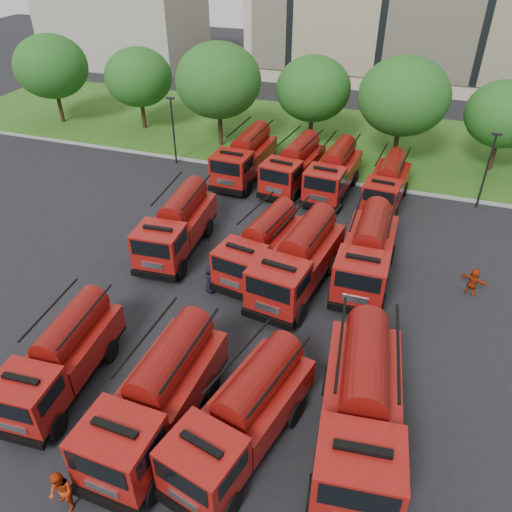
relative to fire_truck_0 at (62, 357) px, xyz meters
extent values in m
plane|color=black|center=(4.34, 4.19, -1.49)|extent=(140.00, 140.00, 0.00)
cube|color=#244B14|center=(4.34, 30.19, -1.43)|extent=(70.00, 16.00, 0.12)
cube|color=gray|center=(4.34, 22.09, -1.42)|extent=(70.00, 0.30, 0.14)
cube|color=#A19B8F|center=(-25.66, 48.19, 3.51)|extent=(18.00, 12.00, 10.00)
cylinder|color=#382314|center=(-19.66, 26.19, -0.17)|extent=(0.36, 0.36, 2.62)
ellipsoid|color=#154B16|center=(-19.66, 26.19, 3.54)|extent=(6.30, 6.30, 5.36)
cylinder|color=#382314|center=(-11.66, 27.19, -0.30)|extent=(0.36, 0.36, 2.38)
ellipsoid|color=#154B16|center=(-11.66, 27.19, 3.07)|extent=(5.71, 5.71, 4.86)
cylinder|color=#382314|center=(-3.66, 25.69, -0.09)|extent=(0.36, 0.36, 2.80)
ellipsoid|color=#154B16|center=(-3.66, 25.69, 3.87)|extent=(6.72, 6.72, 5.71)
cylinder|color=#382314|center=(3.34, 28.19, -0.26)|extent=(0.36, 0.36, 2.45)
ellipsoid|color=#154B16|center=(3.34, 28.19, 3.20)|extent=(5.88, 5.88, 5.00)
cylinder|color=#382314|center=(10.34, 26.69, -0.12)|extent=(0.36, 0.36, 2.73)
ellipsoid|color=#154B16|center=(10.34, 26.69, 3.74)|extent=(6.55, 6.55, 5.57)
cylinder|color=#382314|center=(17.34, 27.69, -0.35)|extent=(0.36, 0.36, 2.27)
ellipsoid|color=#154B16|center=(17.34, 27.69, 2.87)|extent=(5.46, 5.46, 4.64)
cylinder|color=black|center=(-5.66, 21.39, 1.01)|extent=(0.14, 0.14, 5.00)
cube|color=black|center=(-5.66, 21.39, 3.56)|extent=(0.60, 0.25, 0.12)
cylinder|color=black|center=(16.34, 21.39, 1.01)|extent=(0.14, 0.14, 5.00)
cube|color=black|center=(16.34, 21.39, 3.56)|extent=(0.60, 0.25, 0.12)
cube|color=black|center=(0.00, 0.01, -0.90)|extent=(2.50, 6.46, 0.27)
cube|color=black|center=(0.21, -3.19, -0.94)|extent=(2.27, 0.38, 0.32)
cube|color=maroon|center=(0.14, -2.16, 0.12)|extent=(2.34, 2.13, 1.76)
cube|color=black|center=(0.21, -3.17, 0.53)|extent=(1.90, 0.17, 0.77)
cube|color=maroon|center=(-0.07, 1.00, -0.17)|extent=(2.49, 4.30, 1.18)
cylinder|color=#660C09|center=(-0.07, 1.00, 0.79)|extent=(1.61, 3.88, 1.36)
cylinder|color=black|center=(-0.88, -2.41, -0.99)|extent=(0.38, 1.01, 1.00)
cylinder|color=black|center=(1.19, -2.27, -0.99)|extent=(0.38, 1.01, 1.00)
cylinder|color=black|center=(-1.15, 1.57, -0.99)|extent=(0.38, 1.01, 1.00)
cylinder|color=black|center=(0.93, 1.70, -0.99)|extent=(0.38, 1.01, 1.00)
cube|color=black|center=(4.65, -0.61, -0.83)|extent=(2.60, 7.18, 0.30)
cube|color=black|center=(4.52, -4.21, -0.88)|extent=(2.54, 0.35, 0.36)
cube|color=maroon|center=(4.56, -3.04, 0.32)|extent=(2.57, 2.32, 1.98)
cube|color=black|center=(4.52, -4.18, 0.77)|extent=(2.13, 0.13, 0.86)
cube|color=maroon|center=(4.70, 0.51, -0.01)|extent=(2.66, 4.76, 1.32)
cylinder|color=#660C09|center=(4.70, 0.51, 1.06)|extent=(1.68, 4.32, 1.52)
cylinder|color=black|center=(3.39, -3.20, -0.93)|extent=(0.40, 1.13, 1.12)
cylinder|color=black|center=(5.72, -3.29, -0.93)|extent=(0.40, 1.13, 1.12)
cylinder|color=black|center=(3.56, 1.26, -0.93)|extent=(0.40, 1.13, 1.12)
cylinder|color=black|center=(5.89, 1.17, -0.93)|extent=(0.40, 1.13, 1.12)
cube|color=black|center=(7.85, -0.37, -0.86)|extent=(3.70, 7.05, 0.29)
cube|color=black|center=(7.06, -3.68, -0.91)|extent=(2.39, 0.79, 0.34)
cube|color=maroon|center=(7.32, -2.61, 0.22)|extent=(2.78, 2.60, 1.87)
cube|color=black|center=(7.07, -3.65, 0.65)|extent=(1.97, 0.51, 0.82)
cube|color=maroon|center=(8.09, 0.66, -0.09)|extent=(3.31, 4.84, 1.25)
cylinder|color=#660C09|center=(8.09, 0.66, 0.93)|extent=(2.33, 4.25, 1.44)
cylinder|color=black|center=(6.20, -2.54, -0.96)|extent=(0.57, 1.10, 1.06)
cylinder|color=black|center=(8.34, -3.05, -0.96)|extent=(0.57, 1.10, 1.06)
cylinder|color=black|center=(7.18, 1.57, -0.96)|extent=(0.57, 1.10, 1.06)
cylinder|color=black|center=(9.32, 1.06, -0.96)|extent=(0.57, 1.10, 1.06)
cube|color=black|center=(11.72, 1.16, -0.77)|extent=(3.37, 7.90, 0.33)
cube|color=maroon|center=(12.02, -1.45, 0.46)|extent=(2.94, 2.70, 2.14)
cube|color=black|center=(12.16, -2.67, 0.95)|extent=(2.29, 0.31, 0.93)
cube|color=maroon|center=(11.59, 2.36, 0.10)|extent=(3.23, 5.31, 1.42)
cylinder|color=#660C09|center=(11.59, 2.36, 1.27)|extent=(2.15, 4.76, 1.64)
cylinder|color=black|center=(10.79, -1.81, -0.88)|extent=(0.52, 1.24, 1.20)
cylinder|color=black|center=(13.29, -1.53, -0.88)|extent=(0.52, 1.24, 1.20)
cylinder|color=black|center=(10.25, 2.98, -0.88)|extent=(0.52, 1.24, 1.20)
cylinder|color=black|center=(12.75, 3.26, -0.88)|extent=(0.52, 1.24, 1.20)
cube|color=black|center=(-0.09, 10.54, -0.85)|extent=(2.74, 7.04, 0.30)
cube|color=black|center=(0.16, 7.05, -0.89)|extent=(2.47, 0.42, 0.34)
cube|color=maroon|center=(0.08, 8.18, 0.26)|extent=(2.56, 2.33, 1.92)
cube|color=black|center=(0.16, 7.08, 0.71)|extent=(2.07, 0.19, 0.84)
cube|color=maroon|center=(-0.16, 11.62, -0.06)|extent=(2.73, 4.69, 1.28)
cylinder|color=#660C09|center=(-0.16, 11.62, 0.99)|extent=(1.76, 4.23, 1.48)
cylinder|color=black|center=(-1.04, 7.90, -0.94)|extent=(0.42, 1.11, 1.08)
cylinder|color=black|center=(1.22, 8.06, -0.94)|extent=(0.42, 1.11, 1.08)
cylinder|color=black|center=(-1.34, 12.23, -0.94)|extent=(0.42, 1.11, 1.08)
cylinder|color=black|center=(0.92, 12.39, -0.94)|extent=(0.42, 1.11, 1.08)
cube|color=black|center=(4.97, 10.27, -0.89)|extent=(3.17, 6.71, 0.28)
cube|color=black|center=(4.42, 7.05, -0.93)|extent=(2.31, 0.61, 0.32)
cube|color=maroon|center=(4.60, 8.09, 0.15)|extent=(2.56, 2.38, 1.80)
cube|color=black|center=(4.43, 7.07, 0.56)|extent=(1.91, 0.37, 0.78)
cube|color=maroon|center=(5.14, 11.27, -0.15)|extent=(2.94, 4.55, 1.20)
cylinder|color=#660C09|center=(5.14, 11.27, 0.83)|extent=(2.01, 4.04, 1.38)
cylinder|color=black|center=(3.53, 8.09, -0.98)|extent=(0.49, 1.05, 1.01)
cylinder|color=black|center=(5.61, 7.73, -0.98)|extent=(0.49, 1.05, 1.01)
cylinder|color=black|center=(4.21, 12.08, -0.98)|extent=(0.49, 1.05, 1.01)
cylinder|color=black|center=(6.29, 11.73, -0.98)|extent=(0.49, 1.05, 1.01)
cube|color=black|center=(7.29, 9.34, -0.82)|extent=(3.35, 7.47, 0.31)
cube|color=black|center=(6.78, 5.72, -0.87)|extent=(2.58, 0.61, 0.36)
cube|color=maroon|center=(6.94, 6.89, 0.34)|extent=(2.81, 2.59, 2.01)
cube|color=black|center=(6.78, 5.75, 0.80)|extent=(2.15, 0.35, 0.88)
cube|color=maroon|center=(7.45, 10.46, 0.01)|extent=(3.16, 5.04, 1.34)
cylinder|color=#660C09|center=(7.45, 10.46, 1.10)|extent=(2.13, 4.50, 1.54)
cylinder|color=black|center=(5.74, 6.85, -0.92)|extent=(0.51, 1.17, 1.13)
cylinder|color=black|center=(8.09, 6.52, -0.92)|extent=(0.51, 1.17, 1.13)
cylinder|color=black|center=(6.37, 11.33, -0.92)|extent=(0.51, 1.17, 1.13)
cylinder|color=black|center=(8.72, 11.01, -0.92)|extent=(0.51, 1.17, 1.13)
cube|color=black|center=(10.45, 11.23, -0.83)|extent=(2.36, 7.05, 0.30)
cube|color=black|center=(10.47, 7.66, -0.88)|extent=(2.52, 0.27, 0.35)
cube|color=maroon|center=(10.47, 8.82, 0.30)|extent=(2.48, 2.23, 1.96)
cube|color=black|center=(10.47, 7.69, 0.75)|extent=(2.11, 0.06, 0.85)
cube|color=maroon|center=(10.45, 12.34, -0.03)|extent=(2.49, 4.64, 1.31)
cylinder|color=#660C09|center=(10.45, 12.34, 1.04)|extent=(1.53, 4.23, 1.51)
cylinder|color=black|center=(9.31, 8.61, -0.93)|extent=(0.36, 1.11, 1.11)
cylinder|color=black|center=(11.63, 8.63, -0.93)|extent=(0.36, 1.11, 1.11)
cylinder|color=black|center=(9.29, 13.04, -0.93)|extent=(0.36, 1.11, 1.11)
cylinder|color=black|center=(11.60, 13.05, -0.93)|extent=(0.36, 1.11, 1.11)
cube|color=black|center=(0.32, 20.69, -0.83)|extent=(2.60, 7.13, 0.30)
cube|color=black|center=(0.17, 17.13, -0.88)|extent=(2.52, 0.35, 0.35)
cube|color=maroon|center=(0.22, 18.28, 0.30)|extent=(2.55, 2.31, 1.96)
cube|color=black|center=(0.17, 17.16, 0.75)|extent=(2.11, 0.14, 0.85)
cube|color=maroon|center=(0.36, 21.80, -0.03)|extent=(2.65, 4.72, 1.31)
cylinder|color=#660C09|center=(0.36, 21.80, 1.04)|extent=(1.68, 4.28, 1.51)
cylinder|color=black|center=(-0.95, 18.13, -0.93)|extent=(0.40, 1.12, 1.11)
cylinder|color=black|center=(1.37, 18.03, -0.93)|extent=(0.40, 1.12, 1.11)
cylinder|color=black|center=(-0.76, 22.55, -0.93)|extent=(0.40, 1.12, 1.11)
cylinder|color=black|center=(1.55, 22.45, -0.93)|extent=(0.40, 1.12, 1.11)
cube|color=black|center=(4.00, 20.55, -0.86)|extent=(3.06, 6.95, 0.29)
cube|color=black|center=(3.56, 17.16, -0.91)|extent=(2.41, 0.55, 0.34)
cube|color=maroon|center=(3.70, 18.26, 0.22)|extent=(2.61, 2.40, 1.87)
cube|color=black|center=(3.56, 17.19, 0.65)|extent=(2.01, 0.31, 0.82)
cube|color=maroon|center=(4.13, 21.59, -0.09)|extent=(2.90, 4.69, 1.25)
cylinder|color=#660C09|center=(4.13, 21.59, 0.93)|extent=(1.95, 4.19, 1.44)
cylinder|color=black|center=(2.58, 18.21, -0.96)|extent=(0.47, 1.09, 1.06)
cylinder|color=black|center=(4.77, 17.93, -0.96)|extent=(0.47, 1.09, 1.06)
cylinder|color=black|center=(3.12, 22.40, -0.96)|extent=(0.47, 1.09, 1.06)
cylinder|color=black|center=(5.31, 22.12, -0.96)|extent=(0.47, 1.09, 1.06)
cube|color=black|center=(6.84, 20.43, -0.86)|extent=(2.72, 6.90, 0.29)
cube|color=black|center=(6.58, 17.01, -0.91)|extent=(2.42, 0.42, 0.34)
cube|color=maroon|center=(6.67, 18.12, 0.23)|extent=(2.52, 2.29, 1.88)
cube|color=black|center=(6.59, 17.04, 0.66)|extent=(2.02, 0.20, 0.82)
cube|color=maroon|center=(6.92, 21.48, -0.09)|extent=(2.69, 4.60, 1.25)
cylinder|color=#660C09|center=(6.92, 21.48, 0.94)|extent=(1.75, 4.15, 1.45)
cylinder|color=black|center=(5.55, 18.01, -0.95)|extent=(0.42, 1.08, 1.06)
cylinder|color=black|center=(7.76, 17.84, -0.95)|extent=(0.42, 1.08, 1.06)
cylinder|color=black|center=(5.86, 22.24, -0.95)|extent=(0.42, 1.08, 1.06)
cylinder|color=black|center=(8.08, 22.08, -0.95)|extent=(0.42, 1.08, 1.06)
cube|color=black|center=(10.48, 20.03, -0.91)|extent=(2.47, 6.30, 0.26)
cube|color=black|center=(10.26, 16.90, -0.96)|extent=(2.21, 0.38, 0.31)
cube|color=maroon|center=(10.33, 17.92, 0.08)|extent=(2.30, 2.09, 1.72)
cube|color=black|center=(10.26, 16.93, 0.48)|extent=(1.85, 0.18, 0.75)
cube|color=maroon|center=(10.55, 20.99, -0.21)|extent=(2.45, 4.20, 1.15)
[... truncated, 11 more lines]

